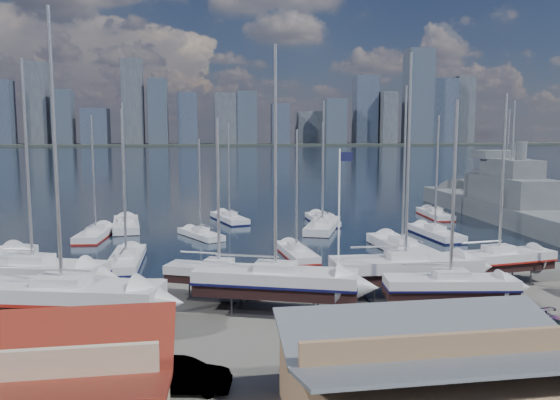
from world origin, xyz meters
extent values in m
plane|color=#605E59|center=(0.00, -10.00, 0.00)|extent=(1400.00, 1400.00, 0.00)
cube|color=#172136|center=(0.00, 300.00, -0.15)|extent=(1400.00, 600.00, 0.40)
cube|color=#2D332D|center=(0.00, 560.00, 1.10)|extent=(1400.00, 80.00, 2.20)
cube|color=#595E66|center=(-168.55, 559.47, 44.11)|extent=(22.49, 24.47, 83.83)
cube|color=#3D4756|center=(-141.97, 552.31, 30.18)|extent=(19.55, 21.83, 55.97)
cube|color=#475166|center=(-111.19, 558.58, 20.77)|extent=(26.03, 30.49, 37.14)
cube|color=#595E66|center=(-70.96, 546.95, 46.02)|extent=(21.60, 16.58, 87.63)
cube|color=#3D4756|center=(-45.38, 548.38, 36.00)|extent=(19.42, 28.42, 67.60)
cube|color=#475166|center=(-15.00, 551.59, 29.25)|extent=(20.24, 23.80, 54.09)
cube|color=#595E66|center=(25.78, 548.33, 29.20)|extent=(24.62, 19.72, 54.00)
cube|color=#3D4756|center=(47.64, 546.55, 30.18)|extent=(20.75, 17.93, 55.97)
cube|color=#475166|center=(84.09, 544.87, 23.71)|extent=(18.36, 16.25, 43.03)
cube|color=#595E66|center=(120.24, 563.78, 20.05)|extent=(28.49, 22.03, 35.69)
cube|color=#3D4756|center=(145.71, 546.00, 26.75)|extent=(23.34, 17.87, 49.11)
cube|color=#475166|center=(184.98, 560.84, 40.18)|extent=(25.35, 19.79, 75.95)
cube|color=#595E66|center=(208.39, 554.33, 31.04)|extent=(17.00, 27.45, 57.67)
cube|color=#3D4756|center=(245.53, 554.25, 55.22)|extent=(29.28, 24.05, 106.04)
cube|color=#475166|center=(277.54, 563.71, 39.40)|extent=(30.82, 28.37, 74.41)
cube|color=#595E66|center=(307.39, 565.54, 40.94)|extent=(21.74, 17.03, 77.48)
cube|color=#8C6B4C|center=(0.00, -26.00, 1.50)|extent=(12.00, 8.00, 3.00)
cube|color=slate|center=(0.00, -26.00, 3.54)|extent=(12.60, 8.40, 1.27)
cube|color=#2D2D33|center=(-21.32, -5.01, 0.08)|extent=(6.40, 4.46, 0.16)
cube|color=black|center=(-21.32, -5.01, 1.63)|extent=(10.87, 5.90, 0.85)
cube|color=silver|center=(-21.32, -5.01, 2.48)|extent=(11.01, 6.32, 0.85)
cube|color=#0B0C3A|center=(-21.32, -5.01, 2.08)|extent=(11.12, 6.39, 0.17)
cube|color=silver|center=(-21.32, -5.01, 3.15)|extent=(3.10, 2.56, 0.50)
cylinder|color=#B2B2B7|center=(-21.32, -5.01, 10.07)|extent=(0.22, 0.22, 14.35)
cube|color=#2D2D33|center=(-17.69, -12.25, 0.08)|extent=(7.12, 4.56, 0.16)
cube|color=black|center=(-17.69, -12.25, 1.68)|extent=(12.29, 5.74, 0.96)
cube|color=silver|center=(-17.69, -12.25, 2.63)|extent=(12.41, 6.23, 0.96)
cube|color=maroon|center=(-17.69, -12.25, 2.19)|extent=(12.54, 6.29, 0.19)
cube|color=silver|center=(-17.69, -12.25, 3.36)|extent=(3.40, 2.69, 0.50)
cylinder|color=#B2B2B7|center=(-17.69, -12.25, 11.18)|extent=(0.22, 0.22, 16.14)
cube|color=#2D2D33|center=(-8.03, -6.51, 0.08)|extent=(4.80, 3.56, 0.16)
cube|color=black|center=(-8.03, -6.51, 1.52)|extent=(8.04, 4.87, 0.64)
cube|color=silver|center=(-8.03, -6.51, 2.15)|extent=(8.18, 5.18, 0.64)
cube|color=silver|center=(-8.03, -6.51, 2.72)|extent=(2.35, 2.01, 0.50)
cylinder|color=#B2B2B7|center=(-8.03, -6.51, 7.83)|extent=(0.22, 0.22, 10.72)
cube|color=#2D2D33|center=(-4.43, -10.32, 0.08)|extent=(6.61, 4.62, 0.16)
cube|color=black|center=(-4.43, -10.32, 1.64)|extent=(11.22, 6.12, 0.88)
cube|color=silver|center=(-4.43, -10.32, 2.52)|extent=(11.37, 6.55, 0.88)
cube|color=#0B0C3A|center=(-4.43, -10.32, 2.11)|extent=(11.49, 6.62, 0.18)
cube|color=silver|center=(-4.43, -10.32, 3.21)|extent=(3.20, 2.65, 0.50)
cylinder|color=#B2B2B7|center=(-4.43, -10.32, 10.36)|extent=(0.22, 0.22, 14.82)
cube|color=#2D2D33|center=(5.59, -8.25, 0.08)|extent=(6.11, 2.95, 0.16)
cube|color=black|center=(5.59, -8.25, 1.64)|extent=(11.04, 2.95, 0.88)
cube|color=silver|center=(5.59, -8.25, 2.52)|extent=(11.05, 3.41, 0.88)
cube|color=silver|center=(5.59, -8.25, 3.20)|extent=(2.80, 1.93, 0.50)
cylinder|color=#B2B2B7|center=(5.59, -8.25, 10.35)|extent=(0.22, 0.22, 14.80)
cube|color=#2D2D33|center=(6.99, -12.62, 0.08)|extent=(5.01, 2.85, 0.16)
cube|color=black|center=(6.99, -12.62, 1.54)|extent=(8.83, 3.30, 0.69)
cube|color=silver|center=(6.99, -12.62, 2.23)|extent=(8.88, 3.66, 0.69)
cube|color=#0B0C3A|center=(6.99, -12.62, 1.92)|extent=(8.97, 3.69, 0.14)
cube|color=silver|center=(6.99, -12.62, 2.83)|extent=(2.35, 1.75, 0.50)
cylinder|color=#B2B2B7|center=(6.99, -12.62, 8.40)|extent=(0.22, 0.22, 11.64)
cube|color=#2D2D33|center=(14.30, -6.20, 0.08)|extent=(5.36, 3.05, 0.16)
cube|color=black|center=(14.30, -6.20, 1.57)|extent=(9.45, 3.53, 0.74)
cube|color=silver|center=(14.30, -6.20, 2.31)|extent=(9.51, 3.92, 0.74)
cube|color=maroon|center=(14.30, -6.20, 1.97)|extent=(9.61, 3.96, 0.15)
cube|color=silver|center=(14.30, -6.20, 2.93)|extent=(2.51, 1.87, 0.50)
cylinder|color=#B2B2B7|center=(14.30, -6.20, 8.91)|extent=(0.22, 0.22, 12.46)
cube|color=black|center=(-21.18, 19.64, -0.27)|extent=(3.25, 10.03, 0.79)
cube|color=silver|center=(-21.18, 19.64, 0.52)|extent=(3.67, 10.07, 0.79)
cube|color=maroon|center=(-21.18, 19.64, 0.16)|extent=(3.70, 10.17, 0.16)
cube|color=silver|center=(-21.18, 19.64, 1.17)|extent=(1.88, 2.61, 0.50)
cylinder|color=#B2B2B7|center=(-21.18, 19.64, 7.57)|extent=(0.22, 0.22, 13.30)
cube|color=black|center=(-18.42, 25.35, -0.30)|extent=(3.91, 11.31, 0.89)
cube|color=silver|center=(-18.42, 25.35, 0.58)|extent=(4.37, 11.37, 0.89)
cube|color=silver|center=(-18.42, 25.35, 1.27)|extent=(2.17, 2.97, 0.50)
cylinder|color=#B2B2B7|center=(-18.42, 25.35, 8.50)|extent=(0.22, 0.22, 14.96)
cube|color=black|center=(-16.07, 5.37, -0.27)|extent=(2.40, 9.92, 0.79)
cube|color=silver|center=(-16.07, 5.37, 0.53)|extent=(2.81, 9.92, 0.79)
cube|color=#0B0C3A|center=(-16.07, 5.37, 0.16)|extent=(2.84, 10.02, 0.16)
cube|color=silver|center=(-16.07, 5.37, 1.17)|extent=(1.67, 2.48, 0.50)
cylinder|color=#B2B2B7|center=(-16.07, 5.37, 7.61)|extent=(0.22, 0.22, 13.38)
cube|color=black|center=(-9.08, 17.68, -0.21)|extent=(5.23, 8.01, 0.64)
cube|color=silver|center=(-9.08, 17.68, 0.43)|extent=(5.53, 8.16, 0.64)
cube|color=silver|center=(-9.08, 17.68, 1.00)|extent=(2.09, 2.38, 0.50)
cylinder|color=#B2B2B7|center=(-9.08, 17.68, 6.15)|extent=(0.22, 0.22, 10.79)
cube|color=black|center=(-4.97, 29.24, -0.25)|extent=(4.63, 9.67, 0.75)
cube|color=silver|center=(-4.97, 29.24, 0.50)|extent=(5.01, 9.77, 0.75)
cube|color=#0B0C3A|center=(-4.97, 29.24, 0.16)|extent=(5.07, 9.87, 0.15)
cube|color=silver|center=(-4.97, 29.24, 1.13)|extent=(2.14, 2.69, 0.50)
cylinder|color=#B2B2B7|center=(-4.97, 29.24, 7.23)|extent=(0.22, 0.22, 12.70)
cube|color=black|center=(0.16, 6.32, -0.23)|extent=(2.75, 8.81, 0.69)
cube|color=silver|center=(0.16, 6.32, 0.47)|extent=(3.11, 8.84, 0.69)
cube|color=maroon|center=(0.16, 6.32, 0.15)|extent=(3.14, 8.92, 0.14)
cube|color=silver|center=(0.16, 6.32, 1.06)|extent=(1.63, 2.28, 0.50)
cylinder|color=#B2B2B7|center=(0.16, 6.32, 6.67)|extent=(0.22, 0.22, 11.70)
cube|color=black|center=(6.21, 20.46, -0.31)|extent=(6.63, 11.40, 0.90)
cube|color=silver|center=(6.21, 20.46, 0.59)|extent=(7.07, 11.57, 0.90)
cube|color=silver|center=(6.21, 20.46, 1.29)|extent=(2.79, 3.30, 0.50)
cylinder|color=#B2B2B7|center=(6.21, 20.46, 8.60)|extent=(0.22, 0.22, 15.13)
cube|color=black|center=(7.41, 25.84, -0.26)|extent=(2.41, 9.57, 0.76)
cube|color=silver|center=(7.41, 25.84, 0.51)|extent=(2.81, 9.58, 0.76)
cube|color=#0B0C3A|center=(7.41, 25.84, 0.16)|extent=(2.84, 9.67, 0.15)
cube|color=silver|center=(7.41, 25.84, 1.14)|extent=(1.64, 2.41, 0.50)
cylinder|color=#B2B2B7|center=(7.41, 25.84, 7.33)|extent=(0.22, 0.22, 12.88)
cube|color=black|center=(11.16, 6.31, -0.32)|extent=(3.39, 11.79, 0.93)
cube|color=silver|center=(11.16, 6.31, 0.61)|extent=(3.88, 11.82, 0.93)
cube|color=silver|center=(11.16, 6.31, 1.33)|extent=(2.11, 3.01, 0.50)
cylinder|color=#B2B2B7|center=(11.16, 6.31, 8.95)|extent=(0.22, 0.22, 15.74)
cube|color=black|center=(18.20, 13.88, -0.27)|extent=(2.77, 9.95, 0.79)
cube|color=silver|center=(18.20, 13.88, 0.52)|extent=(3.18, 9.96, 0.79)
cube|color=#0B0C3A|center=(18.20, 13.88, 0.16)|extent=(3.21, 10.06, 0.16)
cube|color=silver|center=(18.20, 13.88, 1.17)|extent=(1.76, 2.53, 0.50)
cylinder|color=#B2B2B7|center=(18.20, 13.88, 7.57)|extent=(0.22, 0.22, 13.30)
cube|color=black|center=(24.92, 28.41, -0.25)|extent=(3.17, 9.68, 0.76)
cube|color=silver|center=(24.92, 28.41, 0.51)|extent=(3.57, 9.72, 0.76)
cube|color=maroon|center=(24.92, 28.41, 0.16)|extent=(3.60, 9.82, 0.15)
cube|color=silver|center=(24.92, 28.41, 1.14)|extent=(1.82, 2.52, 0.50)
cylinder|color=#B2B2B7|center=(24.92, 28.41, 7.30)|extent=(0.22, 0.22, 12.83)
cube|color=#585E61|center=(33.70, 23.68, 0.48)|extent=(10.92, 48.01, 4.28)
cube|color=#585E61|center=(33.70, 23.68, 4.42)|extent=(7.24, 17.04, 3.60)
cube|color=#585E61|center=(33.70, 23.68, 7.42)|extent=(5.22, 9.81, 2.40)
cube|color=#585E61|center=(34.04, 28.43, 9.12)|extent=(5.65, 5.12, 1.20)
cylinder|color=#B2B2B7|center=(33.70, 23.68, 12.62)|extent=(0.30, 0.30, 8.00)
cube|color=#585E61|center=(41.84, 38.05, 0.40)|extent=(7.84, 39.34, 3.52)
cube|color=#585E61|center=(41.84, 38.05, 3.96)|extent=(5.56, 13.88, 3.60)
cube|color=#585E61|center=(41.84, 38.05, 6.96)|extent=(4.07, 7.97, 2.40)
cube|color=#585E61|center=(42.00, 41.96, 8.66)|extent=(4.54, 4.09, 1.20)
cylinder|color=#B2B2B7|center=(41.84, 38.05, 12.16)|extent=(0.30, 0.30, 8.00)
imported|color=gray|center=(-4.09, -21.10, 0.68)|extent=(2.59, 4.29, 1.37)
imported|color=gray|center=(-10.39, -20.93, 0.73)|extent=(4.63, 2.36, 1.45)
imported|color=gray|center=(1.52, -18.47, 0.73)|extent=(2.98, 5.51, 1.47)
cylinder|color=white|center=(0.22, -9.21, 5.52)|extent=(0.12, 0.12, 11.04)
cube|color=#13143B|center=(0.68, -9.21, 10.49)|extent=(0.92, 0.05, 0.64)
camera|label=1|loc=(-9.75, -45.74, 11.99)|focal=35.00mm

